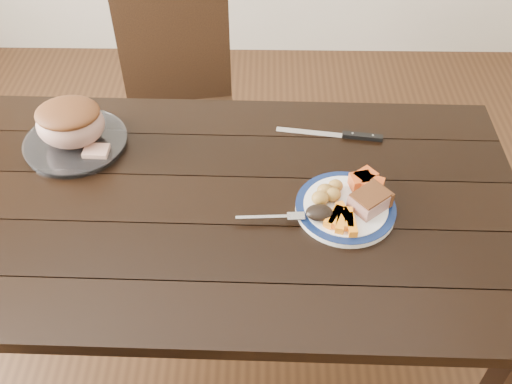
{
  "coord_description": "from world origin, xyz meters",
  "views": [
    {
      "loc": [
        0.1,
        -1.06,
        1.85
      ],
      "look_at": [
        0.08,
        -0.02,
        0.8
      ],
      "focal_mm": 40.0,
      "sensor_mm": 36.0,
      "label": 1
    }
  ],
  "objects_px": {
    "dining_table": "(228,223)",
    "serving_platter": "(76,143)",
    "fork": "(276,217)",
    "carving_knife": "(349,135)",
    "dinner_plate": "(345,208)",
    "pork_slice": "(370,201)",
    "chair_far": "(181,103)",
    "roast_joint": "(71,124)"
  },
  "relations": [
    {
      "from": "chair_far",
      "to": "dinner_plate",
      "type": "bearing_deg",
      "value": 114.89
    },
    {
      "from": "dinner_plate",
      "to": "pork_slice",
      "type": "height_order",
      "value": "pork_slice"
    },
    {
      "from": "chair_far",
      "to": "serving_platter",
      "type": "height_order",
      "value": "chair_far"
    },
    {
      "from": "dining_table",
      "to": "dinner_plate",
      "type": "bearing_deg",
      "value": -6.1
    },
    {
      "from": "serving_platter",
      "to": "pork_slice",
      "type": "xyz_separation_m",
      "value": [
        0.83,
        -0.25,
        0.03
      ]
    },
    {
      "from": "dinner_plate",
      "to": "roast_joint",
      "type": "distance_m",
      "value": 0.81
    },
    {
      "from": "serving_platter",
      "to": "pork_slice",
      "type": "height_order",
      "value": "pork_slice"
    },
    {
      "from": "dining_table",
      "to": "serving_platter",
      "type": "bearing_deg",
      "value": 154.6
    },
    {
      "from": "dining_table",
      "to": "pork_slice",
      "type": "relative_size",
      "value": 17.51
    },
    {
      "from": "chair_far",
      "to": "fork",
      "type": "bearing_deg",
      "value": 103.44
    },
    {
      "from": "pork_slice",
      "to": "serving_platter",
      "type": "bearing_deg",
      "value": 162.92
    },
    {
      "from": "serving_platter",
      "to": "fork",
      "type": "distance_m",
      "value": 0.66
    },
    {
      "from": "fork",
      "to": "roast_joint",
      "type": "relative_size",
      "value": 0.92
    },
    {
      "from": "serving_platter",
      "to": "roast_joint",
      "type": "relative_size",
      "value": 1.5
    },
    {
      "from": "dining_table",
      "to": "pork_slice",
      "type": "bearing_deg",
      "value": -5.89
    },
    {
      "from": "dinner_plate",
      "to": "pork_slice",
      "type": "relative_size",
      "value": 2.85
    },
    {
      "from": "dining_table",
      "to": "chair_far",
      "type": "bearing_deg",
      "value": 106.98
    },
    {
      "from": "dining_table",
      "to": "dinner_plate",
      "type": "relative_size",
      "value": 6.14
    },
    {
      "from": "roast_joint",
      "to": "carving_knife",
      "type": "bearing_deg",
      "value": 3.72
    },
    {
      "from": "pork_slice",
      "to": "carving_knife",
      "type": "distance_m",
      "value": 0.31
    },
    {
      "from": "carving_knife",
      "to": "serving_platter",
      "type": "bearing_deg",
      "value": -168.05
    },
    {
      "from": "dining_table",
      "to": "fork",
      "type": "height_order",
      "value": "fork"
    },
    {
      "from": "dinner_plate",
      "to": "roast_joint",
      "type": "xyz_separation_m",
      "value": [
        -0.77,
        0.25,
        0.07
      ]
    },
    {
      "from": "dinner_plate",
      "to": "fork",
      "type": "distance_m",
      "value": 0.19
    },
    {
      "from": "chair_far",
      "to": "dinner_plate",
      "type": "distance_m",
      "value": 0.97
    },
    {
      "from": "fork",
      "to": "roast_joint",
      "type": "height_order",
      "value": "roast_joint"
    },
    {
      "from": "fork",
      "to": "carving_knife",
      "type": "xyz_separation_m",
      "value": [
        0.22,
        0.35,
        -0.01
      ]
    },
    {
      "from": "chair_far",
      "to": "fork",
      "type": "distance_m",
      "value": 0.92
    },
    {
      "from": "chair_far",
      "to": "carving_knife",
      "type": "height_order",
      "value": "chair_far"
    },
    {
      "from": "fork",
      "to": "roast_joint",
      "type": "bearing_deg",
      "value": 150.07
    },
    {
      "from": "pork_slice",
      "to": "roast_joint",
      "type": "xyz_separation_m",
      "value": [
        -0.83,
        0.25,
        0.04
      ]
    },
    {
      "from": "roast_joint",
      "to": "serving_platter",
      "type": "bearing_deg",
      "value": -90.0
    },
    {
      "from": "dinner_plate",
      "to": "serving_platter",
      "type": "relative_size",
      "value": 0.9
    },
    {
      "from": "dining_table",
      "to": "chair_far",
      "type": "xyz_separation_m",
      "value": [
        -0.22,
        0.74,
        -0.13
      ]
    },
    {
      "from": "serving_platter",
      "to": "roast_joint",
      "type": "xyz_separation_m",
      "value": [
        0.0,
        0.0,
        0.07
      ]
    },
    {
      "from": "pork_slice",
      "to": "fork",
      "type": "relative_size",
      "value": 0.52
    },
    {
      "from": "dining_table",
      "to": "carving_knife",
      "type": "relative_size",
      "value": 5.05
    },
    {
      "from": "dinner_plate",
      "to": "pork_slice",
      "type": "distance_m",
      "value": 0.07
    },
    {
      "from": "fork",
      "to": "carving_knife",
      "type": "relative_size",
      "value": 0.56
    },
    {
      "from": "serving_platter",
      "to": "chair_far",
      "type": "bearing_deg",
      "value": 66.12
    },
    {
      "from": "chair_far",
      "to": "dinner_plate",
      "type": "relative_size",
      "value": 3.54
    },
    {
      "from": "serving_platter",
      "to": "roast_joint",
      "type": "distance_m",
      "value": 0.07
    }
  ]
}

